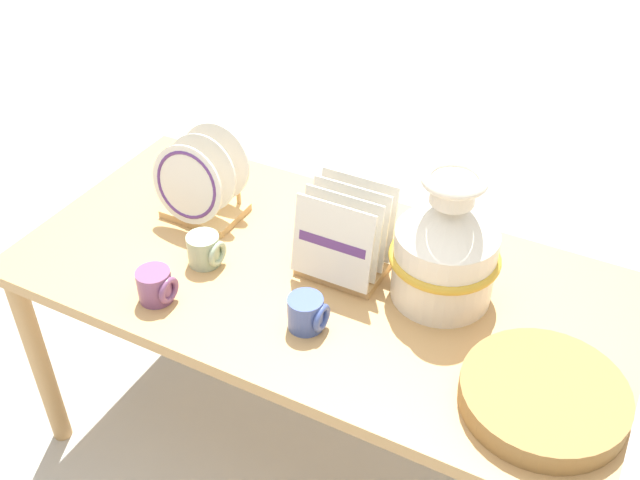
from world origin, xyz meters
The scene contains 9 objects.
ground_plane centered at (0.00, 0.00, 0.00)m, with size 14.00×14.00×0.00m, color #B2ADA3.
display_table centered at (0.00, 0.00, 0.61)m, with size 1.56×0.78×0.69m.
ceramic_vase centered at (0.29, 0.07, 0.83)m, with size 0.27×0.27×0.35m.
dish_rack_round_plates centered at (-0.41, 0.07, 0.78)m, with size 0.22×0.18×0.24m.
dish_rack_square_plates centered at (0.04, 0.05, 0.77)m, with size 0.21×0.18×0.23m.
wicker_charger_stack centered at (0.60, -0.16, 0.71)m, with size 0.35×0.35×0.05m.
mug_cobalt_glaze centered at (0.06, -0.18, 0.73)m, with size 0.09×0.08×0.08m.
mug_plum_glaze centered at (-0.31, -0.26, 0.73)m, with size 0.09×0.08×0.08m.
mug_sage_glaze centered at (-0.28, -0.09, 0.73)m, with size 0.09×0.08×0.08m.
Camera 1 is at (0.67, -1.28, 1.91)m, focal length 42.00 mm.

